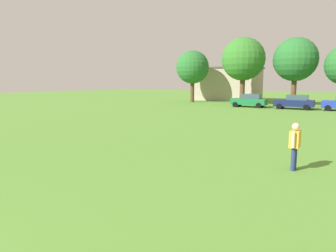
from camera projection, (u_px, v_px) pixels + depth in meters
ground_plane at (268, 115)px, 29.58m from camera, size 160.00×160.00×0.00m
adult_bystander at (295, 142)px, 10.86m from camera, size 0.32×0.81×1.71m
parked_car_green_0 at (250, 100)px, 38.33m from camera, size 4.30×2.02×1.68m
parked_car_navy_1 at (295, 102)px, 35.44m from camera, size 4.30×2.02×1.68m
tree_far_left at (193, 67)px, 47.86m from camera, size 5.14×5.14×8.01m
tree_left at (243, 59)px, 42.22m from camera, size 5.94×5.94×9.26m
tree_right at (295, 60)px, 40.71m from camera, size 5.78×5.78×9.01m
house_left at (229, 84)px, 53.08m from camera, size 10.28×7.35×5.64m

